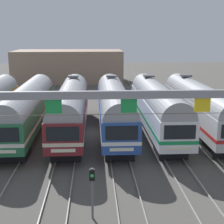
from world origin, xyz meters
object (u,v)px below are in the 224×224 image
at_px(commuter_train_blue, 114,106).
at_px(commuter_train_white, 157,106).
at_px(commuter_train_stainless, 199,105).
at_px(commuter_train_maroon, 71,107).
at_px(catenary_gantry, 91,111).
at_px(commuter_train_green, 27,107).
at_px(yard_signal_mast, 92,184).

bearing_deg(commuter_train_blue, commuter_train_white, 0.00).
bearing_deg(commuter_train_blue, commuter_train_stainless, 0.00).
distance_m(commuter_train_maroon, catenary_gantry, 13.91).
relative_size(commuter_train_green, catenary_gantry, 0.70).
xyz_separation_m(commuter_train_maroon, commuter_train_white, (8.26, 0.00, 0.00)).
height_order(commuter_train_green, commuter_train_stainless, commuter_train_stainless).
bearing_deg(commuter_train_maroon, commuter_train_white, 0.00).
xyz_separation_m(commuter_train_green, commuter_train_maroon, (4.13, 0.00, 0.00)).
distance_m(commuter_train_blue, yard_signal_mast, 15.70).
distance_m(commuter_train_maroon, commuter_train_stainless, 12.40).
height_order(commuter_train_green, commuter_train_blue, commuter_train_blue).
distance_m(commuter_train_maroon, commuter_train_blue, 4.13).
bearing_deg(commuter_train_blue, catenary_gantry, -98.70).
xyz_separation_m(commuter_train_green, yard_signal_mast, (6.20, -15.55, -0.71)).
height_order(commuter_train_green, commuter_train_maroon, commuter_train_maroon).
height_order(commuter_train_maroon, yard_signal_mast, commuter_train_maroon).
bearing_deg(commuter_train_stainless, commuter_train_blue, 180.00).
relative_size(commuter_train_green, commuter_train_white, 1.00).
height_order(commuter_train_blue, yard_signal_mast, commuter_train_blue).
bearing_deg(catenary_gantry, yard_signal_mast, -90.00).
height_order(commuter_train_blue, commuter_train_stainless, same).
height_order(commuter_train_white, commuter_train_stainless, same).
bearing_deg(commuter_train_maroon, yard_signal_mast, -82.43).
xyz_separation_m(commuter_train_white, commuter_train_stainless, (4.13, 0.00, 0.00)).
bearing_deg(commuter_train_white, commuter_train_maroon, 180.00).
distance_m(commuter_train_green, yard_signal_mast, 16.75).
relative_size(commuter_train_maroon, catenary_gantry, 0.70).
distance_m(commuter_train_white, commuter_train_stainless, 4.13).
relative_size(commuter_train_blue, yard_signal_mast, 6.40).
relative_size(commuter_train_stainless, yard_signal_mast, 6.40).
bearing_deg(catenary_gantry, commuter_train_green, 114.67).
bearing_deg(commuter_train_stainless, yard_signal_mast, -123.60).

